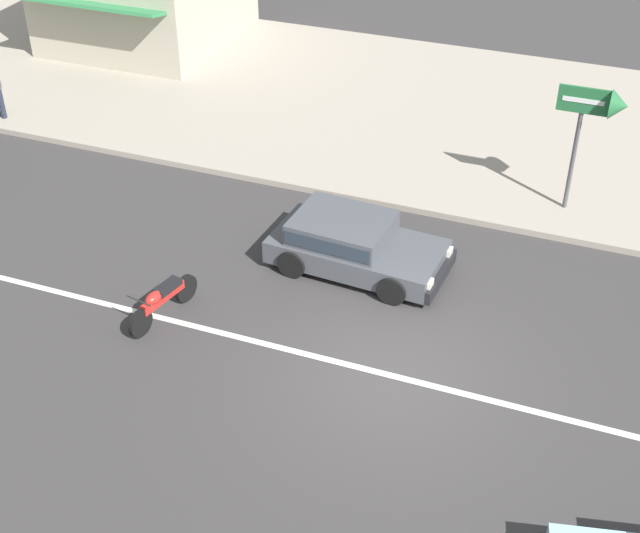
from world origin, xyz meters
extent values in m
plane|color=#383535|center=(0.00, 0.00, 0.00)|extent=(160.00, 160.00, 0.00)
cube|color=silver|center=(0.00, 0.00, 0.00)|extent=(50.40, 0.14, 0.01)
cube|color=#9E9384|center=(0.00, 10.40, 0.07)|extent=(68.00, 10.00, 0.15)
cube|color=#47494F|center=(-1.67, 2.93, 0.41)|extent=(3.59, 1.95, 0.48)
cube|color=#47494F|center=(-2.02, 2.96, 0.88)|extent=(2.01, 1.67, 0.46)
cube|color=#28333D|center=(-2.02, 2.96, 0.88)|extent=(1.94, 1.70, 0.29)
cube|color=black|center=(0.12, 2.81, 0.31)|extent=(0.23, 1.69, 0.28)
cube|color=white|center=(0.13, 3.42, 0.51)|extent=(0.10, 0.24, 0.14)
cube|color=white|center=(0.05, 2.22, 0.51)|extent=(0.10, 0.24, 0.14)
cylinder|color=black|center=(-0.54, 3.67, 0.30)|extent=(0.61, 0.26, 0.60)
cylinder|color=black|center=(-0.65, 2.05, 0.30)|extent=(0.61, 0.26, 0.60)
cylinder|color=black|center=(-2.69, 3.82, 0.30)|extent=(0.61, 0.26, 0.60)
cylinder|color=black|center=(-2.80, 2.19, 0.30)|extent=(0.61, 0.26, 0.60)
cylinder|color=black|center=(-4.71, -0.58, 0.28)|extent=(0.22, 0.57, 0.56)
cylinder|color=black|center=(-4.43, 0.68, 0.28)|extent=(0.22, 0.57, 0.56)
cube|color=red|center=(-4.57, 0.05, 0.48)|extent=(0.37, 1.10, 0.18)
cube|color=black|center=(-4.54, 0.21, 0.62)|extent=(0.36, 0.62, 0.12)
ellipsoid|color=red|center=(-4.62, -0.17, 0.60)|extent=(0.32, 0.44, 0.22)
cylinder|color=#232326|center=(-4.70, -0.54, 0.78)|extent=(0.55, 0.15, 0.03)
cylinder|color=#4C4C51|center=(2.00, 6.66, 1.31)|extent=(0.10, 0.10, 2.33)
cube|color=#236638|center=(2.00, 6.62, 2.76)|extent=(1.08, 0.06, 0.57)
cone|color=#236638|center=(2.72, 6.62, 2.76)|extent=(0.36, 0.63, 0.63)
cube|color=white|center=(2.00, 6.58, 2.76)|extent=(0.86, 0.01, 0.10)
cylinder|color=#232838|center=(-12.71, 5.97, 0.56)|extent=(0.14, 0.14, 0.83)
cube|color=#33844C|center=(-12.00, 9.48, 2.20)|extent=(4.62, 0.90, 0.28)
camera|label=1|loc=(2.98, -11.41, 10.58)|focal=50.00mm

